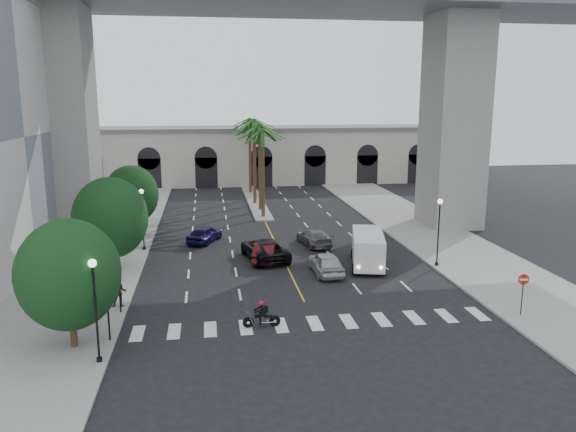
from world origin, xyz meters
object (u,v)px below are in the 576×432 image
object	(u,v)px
car_d	(314,237)
do_not_enter_sign	(523,286)
traffic_signal_far	(118,275)
pedestrian_b	(119,292)
lamp_post_right	(439,226)
lamp_post_left_near	(95,302)
lamp_post_left_far	(142,214)
car_c	(265,249)
pedestrian_a	(45,306)
traffic_signal_near	(107,298)
car_a	(326,263)
car_b	(265,252)
motorcycle_rider	(263,315)
cargo_van	(368,248)
car_e	(205,234)

from	to	relation	value
car_d	do_not_enter_sign	size ratio (longest dim) A/B	1.87
traffic_signal_far	pedestrian_b	xyz separation A→B (m)	(-0.20, 0.93, -1.41)
lamp_post_right	pedestrian_b	xyz separation A→B (m)	(-22.90, -5.57, -2.12)
lamp_post_left_near	lamp_post_left_far	bearing A→B (deg)	90.00
car_c	pedestrian_a	xyz separation A→B (m)	(-13.90, -11.25, 0.17)
lamp_post_left_far	traffic_signal_near	world-z (taller)	lamp_post_left_far
car_a	car_b	bearing A→B (deg)	-45.74
lamp_post_left_far	traffic_signal_far	world-z (taller)	lamp_post_left_far
car_a	car_d	size ratio (longest dim) A/B	0.96
traffic_signal_far	car_b	world-z (taller)	traffic_signal_far
lamp_post_right	car_d	bearing A→B (deg)	136.05
motorcycle_rider	car_d	bearing A→B (deg)	69.95
cargo_van	pedestrian_b	size ratio (longest dim) A/B	3.43
lamp_post_left_near	motorcycle_rider	xyz separation A→B (m)	(8.36, 3.43, -2.52)
car_b	do_not_enter_sign	distance (m)	19.60
pedestrian_a	motorcycle_rider	bearing A→B (deg)	-24.86
car_e	traffic_signal_near	bearing A→B (deg)	101.11
traffic_signal_far	car_c	xyz separation A→B (m)	(9.80, 10.54, -1.66)
motorcycle_rider	traffic_signal_near	bearing A→B (deg)	-173.59
car_e	pedestrian_a	world-z (taller)	pedestrian_a
lamp_post_left_near	cargo_van	bearing A→B (deg)	38.42
car_b	traffic_signal_far	bearing A→B (deg)	57.54
cargo_van	car_c	bearing A→B (deg)	171.53
car_d	do_not_enter_sign	distance (m)	20.31
car_b	cargo_van	distance (m)	8.12
car_a	traffic_signal_far	bearing A→B (deg)	21.50
lamp_post_right	motorcycle_rider	bearing A→B (deg)	-146.46
lamp_post_left_far	car_b	world-z (taller)	lamp_post_left_far
cargo_van	traffic_signal_far	bearing A→B (deg)	-143.38
motorcycle_rider	pedestrian_b	bearing A→B (deg)	154.71
car_b	do_not_enter_sign	size ratio (longest dim) A/B	1.78
pedestrian_b	car_a	bearing A→B (deg)	18.26
traffic_signal_near	car_b	xyz separation A→B (m)	(9.80, 14.02, -1.73)
car_e	do_not_enter_sign	size ratio (longest dim) A/B	1.70
traffic_signal_far	do_not_enter_sign	size ratio (longest dim) A/B	1.36
car_d	car_e	distance (m)	9.91
traffic_signal_near	do_not_enter_sign	xyz separation A→B (m)	(23.57, 0.13, -0.56)
lamp_post_right	car_d	distance (m)	11.52
car_a	pedestrian_a	world-z (taller)	pedestrian_a
car_e	do_not_enter_sign	bearing A→B (deg)	156.65
lamp_post_left_far	do_not_enter_sign	xyz separation A→B (m)	(23.67, -18.37, -1.27)
cargo_van	lamp_post_left_far	bearing A→B (deg)	171.66
lamp_post_left_far	car_c	xyz separation A→B (m)	(9.90, -3.96, -2.37)
lamp_post_left_near	pedestrian_b	xyz separation A→B (m)	(-0.10, 7.43, -2.12)
lamp_post_right	pedestrian_a	distance (m)	27.84
car_d	cargo_van	bearing A→B (deg)	103.86
traffic_signal_near	cargo_van	size ratio (longest dim) A/B	0.56
car_e	cargo_van	xyz separation A→B (m)	(12.47, -9.32, 0.68)
traffic_signal_near	car_b	world-z (taller)	traffic_signal_near
car_a	do_not_enter_sign	size ratio (longest dim) A/B	1.79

